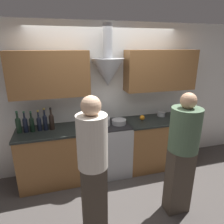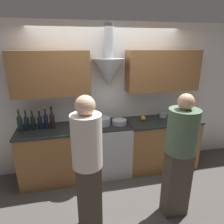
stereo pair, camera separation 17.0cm
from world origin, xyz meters
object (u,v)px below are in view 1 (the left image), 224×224
at_px(mixing_bowl, 119,122).
at_px(person_foreground_right, 182,151).
at_px(saucepan, 161,114).
at_px(stove_range, 110,148).
at_px(wine_bottle_3, 39,123).
at_px(person_foreground_left, 93,162).
at_px(wine_bottle_1, 25,124).
at_px(wine_bottle_5, 52,121).
at_px(wine_bottle_0, 18,124).
at_px(wine_bottle_2, 32,124).
at_px(orange_fruit, 142,118).
at_px(stock_pot, 102,121).
at_px(wine_bottle_4, 45,121).

xyz_separation_m(mixing_bowl, person_foreground_right, (0.51, -1.10, -0.05)).
bearing_deg(saucepan, stove_range, -172.70).
relative_size(wine_bottle_3, person_foreground_right, 0.20).
xyz_separation_m(person_foreground_left, person_foreground_right, (1.16, 0.00, -0.03)).
bearing_deg(stove_range, wine_bottle_1, 178.49).
bearing_deg(wine_bottle_1, saucepan, 2.35).
bearing_deg(person_foreground_left, person_foreground_right, 0.12).
bearing_deg(wine_bottle_5, wine_bottle_3, 178.53).
xyz_separation_m(wine_bottle_1, wine_bottle_3, (0.20, 0.01, -0.01)).
xyz_separation_m(wine_bottle_0, wine_bottle_1, (0.10, -0.00, -0.01)).
distance_m(wine_bottle_1, wine_bottle_2, 0.10).
bearing_deg(wine_bottle_2, wine_bottle_3, 9.10).
bearing_deg(orange_fruit, wine_bottle_3, 179.75).
xyz_separation_m(wine_bottle_5, saucepan, (2.00, 0.10, -0.11)).
height_order(stove_range, stock_pot, stock_pot).
bearing_deg(mixing_bowl, wine_bottle_0, 177.37).
height_order(wine_bottle_5, mixing_bowl, wine_bottle_5).
relative_size(wine_bottle_1, wine_bottle_3, 1.01).
height_order(stove_range, mixing_bowl, mixing_bowl).
height_order(wine_bottle_3, mixing_bowl, wine_bottle_3).
height_order(saucepan, person_foreground_right, person_foreground_right).
bearing_deg(wine_bottle_1, wine_bottle_0, 177.80).
bearing_deg(mixing_bowl, saucepan, 10.51).
xyz_separation_m(stove_range, orange_fruit, (0.60, 0.04, 0.51)).
bearing_deg(wine_bottle_4, wine_bottle_0, -179.57).
bearing_deg(saucepan, wine_bottle_4, -177.51).
distance_m(wine_bottle_2, wine_bottle_3, 0.11).
distance_m(stove_range, stock_pot, 0.55).
bearing_deg(stove_range, wine_bottle_4, 177.70).
xyz_separation_m(stock_pot, saucepan, (1.19, 0.13, -0.02)).
height_order(stove_range, orange_fruit, orange_fruit).
bearing_deg(mixing_bowl, wine_bottle_2, 177.53).
height_order(wine_bottle_4, person_foreground_right, person_foreground_right).
relative_size(stock_pot, person_foreground_left, 0.15).
bearing_deg(stove_range, wine_bottle_2, 178.78).
height_order(wine_bottle_0, wine_bottle_4, wine_bottle_4).
distance_m(wine_bottle_5, person_foreground_right, 1.99).
relative_size(wine_bottle_1, saucepan, 2.33).
xyz_separation_m(mixing_bowl, orange_fruit, (0.46, 0.07, 0.01)).
height_order(stove_range, wine_bottle_5, wine_bottle_5).
relative_size(wine_bottle_5, saucepan, 2.50).
height_order(wine_bottle_1, wine_bottle_3, wine_bottle_1).
distance_m(saucepan, person_foreground_right, 1.32).
xyz_separation_m(saucepan, person_foreground_left, (-1.56, -1.26, -0.01)).
bearing_deg(person_foreground_left, wine_bottle_5, 110.84).
xyz_separation_m(wine_bottle_2, saucepan, (2.30, 0.11, -0.09)).
bearing_deg(saucepan, orange_fruit, -167.44).
distance_m(wine_bottle_2, orange_fruit, 1.86).
bearing_deg(stock_pot, person_foreground_left, -108.11).
distance_m(wine_bottle_3, person_foreground_left, 1.34).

